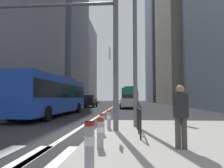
% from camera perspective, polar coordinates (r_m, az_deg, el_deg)
% --- Properties ---
extents(ground_plane, '(160.00, 160.00, 0.00)m').
position_cam_1_polar(ground_plane, '(29.01, -0.59, -6.70)').
color(ground_plane, black).
extents(median_island, '(9.00, 10.00, 0.15)m').
position_cam_1_polar(median_island, '(8.60, 26.13, -12.93)').
color(median_island, gray).
rests_on(median_island, ground).
extents(lane_centre_line, '(0.20, 80.00, 0.01)m').
position_cam_1_polar(lane_centre_line, '(38.98, 0.62, -5.94)').
color(lane_centre_line, beige).
rests_on(lane_centre_line, ground).
extents(office_tower_left_mid, '(12.71, 20.61, 50.27)m').
position_cam_1_polar(office_tower_left_mid, '(62.06, -14.22, 18.77)').
color(office_tower_left_mid, slate).
rests_on(office_tower_left_mid, ground).
extents(office_tower_left_far, '(10.95, 18.91, 28.83)m').
position_cam_1_polar(office_tower_left_far, '(82.67, -8.83, 5.30)').
color(office_tower_left_far, '#9E9EA3').
rests_on(office_tower_left_far, ground).
extents(office_tower_right_mid, '(12.64, 21.64, 45.20)m').
position_cam_1_polar(office_tower_right_mid, '(56.59, 19.81, 18.38)').
color(office_tower_right_mid, gray).
rests_on(office_tower_right_mid, ground).
extents(office_tower_right_far, '(13.42, 25.51, 54.23)m').
position_cam_1_polar(office_tower_right_far, '(83.78, 14.40, 14.19)').
color(office_tower_right_far, slate).
rests_on(office_tower_right_far, ground).
extents(city_bus_blue_oncoming, '(2.89, 12.22, 3.40)m').
position_cam_1_polar(city_bus_blue_oncoming, '(18.13, -15.81, -2.54)').
color(city_bus_blue_oncoming, '#14389E').
rests_on(city_bus_blue_oncoming, ground).
extents(city_bus_red_receding, '(2.76, 11.32, 3.40)m').
position_cam_1_polar(city_bus_red_receding, '(38.65, 4.76, -3.23)').
color(city_bus_red_receding, '#198456').
rests_on(city_bus_red_receding, ground).
extents(city_bus_red_distant, '(2.78, 10.77, 3.40)m').
position_cam_1_polar(city_bus_red_distant, '(55.37, 5.50, -3.37)').
color(city_bus_red_distant, red).
rests_on(city_bus_red_distant, ground).
extents(car_oncoming_mid, '(2.11, 4.23, 1.94)m').
position_cam_1_polar(car_oncoming_mid, '(33.94, -6.11, -4.58)').
color(car_oncoming_mid, black).
rests_on(car_oncoming_mid, ground).
extents(car_receding_near, '(2.20, 4.49, 1.94)m').
position_cam_1_polar(car_receding_near, '(29.41, 4.08, -4.72)').
color(car_receding_near, silver).
rests_on(car_receding_near, ground).
extents(traffic_signal_gantry, '(6.52, 0.65, 6.00)m').
position_cam_1_polar(traffic_signal_gantry, '(9.52, -12.58, 12.38)').
color(traffic_signal_gantry, '#515156').
rests_on(traffic_signal_gantry, median_island).
extents(street_lamp_post, '(5.50, 0.32, 8.00)m').
position_cam_1_polar(street_lamp_post, '(10.75, 6.22, 16.87)').
color(street_lamp_post, '#56565B').
rests_on(street_lamp_post, median_island).
extents(bollard_front, '(0.20, 0.20, 0.92)m').
position_cam_1_polar(bollard_front, '(4.03, -6.12, -15.84)').
color(bollard_front, '#99999E').
rests_on(bollard_front, median_island).
extents(bollard_left, '(0.20, 0.20, 0.79)m').
position_cam_1_polar(bollard_left, '(5.83, -3.19, -12.71)').
color(bollard_left, '#99999E').
rests_on(bollard_left, median_island).
extents(bollard_right, '(0.20, 0.20, 0.78)m').
position_cam_1_polar(bollard_right, '(7.95, -2.66, -10.37)').
color(bollard_right, '#99999E').
rests_on(bollard_right, median_island).
extents(bollard_back, '(0.20, 0.20, 0.81)m').
position_cam_1_polar(bollard_back, '(9.35, -0.84, -9.26)').
color(bollard_back, '#99999E').
rests_on(bollard_back, median_island).
extents(pedestrian_railing, '(0.06, 3.28, 0.98)m').
position_cam_1_polar(pedestrian_railing, '(8.60, 7.06, -8.12)').
color(pedestrian_railing, black).
rests_on(pedestrian_railing, median_island).
extents(pedestrian_waiting, '(0.37, 0.44, 1.64)m').
position_cam_1_polar(pedestrian_waiting, '(11.28, 18.27, -5.83)').
color(pedestrian_waiting, '#2D334C').
rests_on(pedestrian_waiting, median_island).
extents(pedestrian_walking, '(0.41, 0.29, 1.69)m').
position_cam_1_polar(pedestrian_walking, '(5.96, 18.09, -7.53)').
color(pedestrian_walking, '#423D38').
rests_on(pedestrian_walking, median_island).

